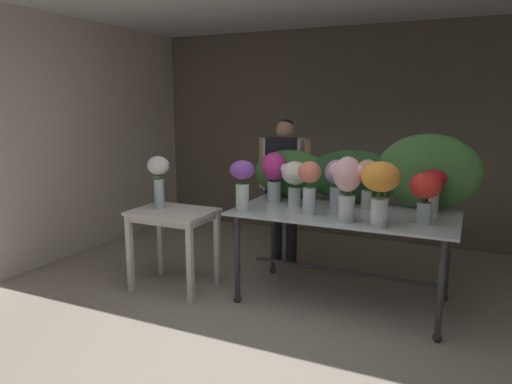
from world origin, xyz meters
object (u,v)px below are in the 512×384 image
object	(u,v)px
vase_blush_anemones	(347,183)
vase_peach_carnations	(367,178)
display_table_glass	(344,225)
side_table_white	(173,221)
vase_lilac_hydrangea	(336,179)
vase_crimson_roses	(433,187)
vase_ivory_peonies	(294,178)
vase_coral_dahlias	(309,183)
florist	(284,176)
vase_white_roses_tall	(158,175)
vase_magenta_stock	(274,172)
vase_scarlet_tulips	(425,191)
vase_sunset_snapdragons	(380,185)
vase_violet_ranunculus	(242,181)

from	to	relation	value
vase_blush_anemones	vase_peach_carnations	xyz separation A→B (m)	(0.05, 0.50, -0.03)
display_table_glass	side_table_white	size ratio (longest dim) A/B	2.45
side_table_white	vase_lilac_hydrangea	size ratio (longest dim) A/B	1.75
vase_crimson_roses	vase_ivory_peonies	bearing A→B (deg)	-170.68
vase_blush_anemones	vase_crimson_roses	size ratio (longest dim) A/B	1.36
vase_ivory_peonies	vase_peach_carnations	bearing A→B (deg)	13.67
vase_lilac_hydrangea	display_table_glass	bearing A→B (deg)	-30.32
vase_peach_carnations	vase_lilac_hydrangea	size ratio (longest dim) A/B	1.01
vase_blush_anemones	vase_coral_dahlias	world-z (taller)	vase_blush_anemones
florist	vase_lilac_hydrangea	size ratio (longest dim) A/B	3.61
vase_ivory_peonies	vase_white_roses_tall	xyz separation A→B (m)	(-1.21, -0.37, -0.01)
vase_lilac_hydrangea	vase_magenta_stock	bearing A→B (deg)	173.84
vase_scarlet_tulips	florist	bearing A→B (deg)	148.72
vase_ivory_peonies	vase_white_roses_tall	size ratio (longest dim) A/B	0.82
side_table_white	vase_blush_anemones	distance (m)	1.70
vase_peach_carnations	vase_magenta_stock	distance (m)	0.86
vase_scarlet_tulips	vase_white_roses_tall	world-z (taller)	vase_white_roses_tall
vase_crimson_roses	vase_blush_anemones	bearing A→B (deg)	-137.46
vase_ivory_peonies	vase_crimson_roses	distance (m)	1.17
vase_scarlet_tulips	vase_coral_dahlias	world-z (taller)	vase_coral_dahlias
vase_blush_anemones	florist	bearing A→B (deg)	130.90
vase_coral_dahlias	vase_lilac_hydrangea	bearing A→B (deg)	60.79
vase_lilac_hydrangea	vase_sunset_snapdragons	xyz separation A→B (m)	(0.45, -0.43, 0.05)
vase_ivory_peonies	vase_sunset_snapdragons	bearing A→B (deg)	-25.27
vase_peach_carnations	vase_lilac_hydrangea	xyz separation A→B (m)	(-0.25, -0.10, -0.01)
vase_white_roses_tall	vase_sunset_snapdragons	bearing A→B (deg)	-0.54
vase_ivory_peonies	vase_crimson_roses	world-z (taller)	vase_ivory_peonies
vase_violet_ranunculus	vase_sunset_snapdragons	size ratio (longest dim) A/B	0.88
vase_sunset_snapdragons	display_table_glass	bearing A→B (deg)	133.41
side_table_white	vase_blush_anemones	xyz separation A→B (m)	(1.63, 0.02, 0.48)
vase_scarlet_tulips	side_table_white	bearing A→B (deg)	-174.73
display_table_glass	vase_blush_anemones	xyz separation A→B (m)	(0.10, -0.34, 0.43)
vase_violet_ranunculus	vase_white_roses_tall	bearing A→B (deg)	-178.85
side_table_white	vase_magenta_stock	xyz separation A→B (m)	(0.82, 0.48, 0.45)
vase_violet_ranunculus	vase_white_roses_tall	size ratio (longest dim) A/B	0.88
vase_crimson_roses	vase_lilac_hydrangea	bearing A→B (deg)	-169.55
vase_violet_ranunculus	vase_magenta_stock	bearing A→B (deg)	77.56
vase_white_roses_tall	vase_lilac_hydrangea	bearing A→B (deg)	14.73
vase_crimson_roses	vase_scarlet_tulips	bearing A→B (deg)	-95.02
vase_coral_dahlias	vase_sunset_snapdragons	size ratio (longest dim) A/B	0.90
vase_scarlet_tulips	vase_lilac_hydrangea	size ratio (longest dim) A/B	0.92
vase_blush_anemones	vase_ivory_peonies	world-z (taller)	vase_blush_anemones
florist	side_table_white	bearing A→B (deg)	-120.89
vase_peach_carnations	vase_violet_ranunculus	size ratio (longest dim) A/B	1.00
vase_sunset_snapdragons	vase_peach_carnations	bearing A→B (deg)	111.13
florist	vase_crimson_roses	bearing A→B (deg)	-19.94
florist	vase_white_roses_tall	distance (m)	1.39
side_table_white	vase_sunset_snapdragons	distance (m)	1.95
vase_ivory_peonies	vase_coral_dahlias	bearing A→B (deg)	-46.99
florist	vase_sunset_snapdragons	xyz separation A→B (m)	(1.22, -1.14, 0.18)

